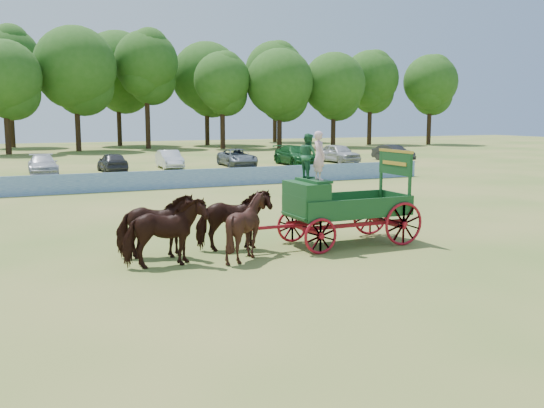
{
  "coord_description": "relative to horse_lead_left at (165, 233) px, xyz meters",
  "views": [
    {
      "loc": [
        -13.49,
        -15.18,
        4.14
      ],
      "look_at": [
        -5.62,
        2.28,
        1.3
      ],
      "focal_mm": 40.0,
      "sensor_mm": 36.0,
      "label": 1
    }
  ],
  "objects": [
    {
      "name": "ground",
      "position": [
        9.52,
        -0.73,
        -0.95
      ],
      "size": [
        160.0,
        160.0,
        0.0
      ],
      "primitive_type": "plane",
      "color": "#A48C4A",
      "rests_on": "ground"
    },
    {
      "name": "horse_lead_left",
      "position": [
        0.0,
        0.0,
        0.0
      ],
      "size": [
        2.26,
        1.05,
        1.9
      ],
      "primitive_type": "imported",
      "rotation": [
        0.0,
        0.0,
        1.58
      ],
      "color": "black",
      "rests_on": "ground"
    },
    {
      "name": "horse_lead_right",
      "position": [
        0.0,
        1.1,
        0.0
      ],
      "size": [
        2.43,
        1.52,
        1.9
      ],
      "primitive_type": "imported",
      "rotation": [
        0.0,
        0.0,
        1.33
      ],
      "color": "black",
      "rests_on": "ground"
    },
    {
      "name": "horse_wheel_left",
      "position": [
        2.4,
        0.0,
        0.0
      ],
      "size": [
        1.78,
        1.59,
        1.9
      ],
      "primitive_type": "imported",
      "rotation": [
        0.0,
        0.0,
        1.54
      ],
      "color": "black",
      "rests_on": "ground"
    },
    {
      "name": "horse_wheel_right",
      "position": [
        2.4,
        1.1,
        0.0
      ],
      "size": [
        2.39,
        1.4,
        1.9
      ],
      "primitive_type": "imported",
      "rotation": [
        0.0,
        0.0,
        1.4
      ],
      "color": "black",
      "rests_on": "ground"
    },
    {
      "name": "farm_dray",
      "position": [
        5.38,
        0.57,
        0.61
      ],
      "size": [
        6.0,
        2.0,
        3.64
      ],
      "color": "#A4101E",
      "rests_on": "ground"
    },
    {
      "name": "sponsor_banner",
      "position": [
        8.52,
        17.27,
        -0.42
      ],
      "size": [
        26.0,
        0.08,
        1.05
      ],
      "primitive_type": "cube",
      "color": "#1C4B97",
      "rests_on": "ground"
    },
    {
      "name": "parked_cars",
      "position": [
        6.6,
        29.18,
        -0.22
      ],
      "size": [
        47.06,
        6.91,
        1.62
      ],
      "color": "silver",
      "rests_on": "ground"
    },
    {
      "name": "treeline",
      "position": [
        6.43,
        59.81,
        8.28
      ],
      "size": [
        92.84,
        24.38,
        15.04
      ],
      "color": "#382314",
      "rests_on": "ground"
    }
  ]
}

